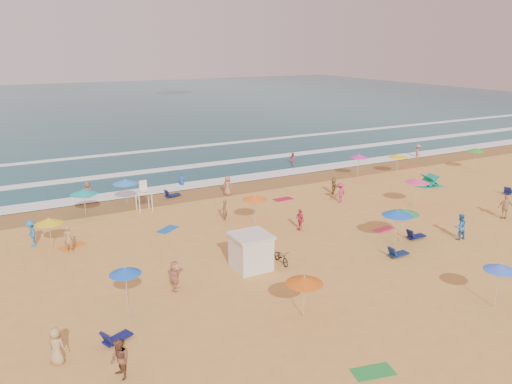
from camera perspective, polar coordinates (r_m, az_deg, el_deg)
name	(u,v)px	position (r m, az deg, el deg)	size (l,w,h in m)	color
ground	(299,234)	(34.98, 4.97, -4.78)	(220.00, 220.00, 0.00)	gold
ocean	(85,106)	(113.39, -18.96, 9.25)	(220.00, 140.00, 0.18)	#0C4756
wet_sand	(225,189)	(45.40, -3.59, 0.30)	(220.00, 220.00, 0.00)	olive
surf_foam	(190,168)	(53.27, -7.53, 2.74)	(200.00, 18.70, 0.05)	white
cabana	(251,252)	(29.38, -0.59, -6.90)	(2.00, 2.00, 2.00)	silver
cabana_roof	(251,235)	(28.97, -0.59, -4.98)	(2.20, 2.20, 0.12)	silver
bicycle	(281,257)	(30.21, 2.91, -7.41)	(0.57, 1.63, 0.86)	black
lifeguard_stand	(144,198)	(40.23, -12.70, -0.68)	(1.20, 1.20, 2.10)	white
beach_umbrellas	(298,202)	(34.91, 4.82, -1.14)	(60.90, 29.14, 0.80)	#CC2DA3
loungers	(410,229)	(36.95, 17.20, -4.03)	(52.01, 28.24, 0.34)	#101351
towels	(333,237)	(34.61, 8.85, -5.14)	(48.45, 26.49, 0.03)	red
popup_tents	(486,184)	(49.29, 24.82, 0.80)	(8.53, 9.12, 1.20)	#FD3886
beachgoers	(274,207)	(37.93, 2.10, -1.73)	(43.08, 29.01, 2.11)	tan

